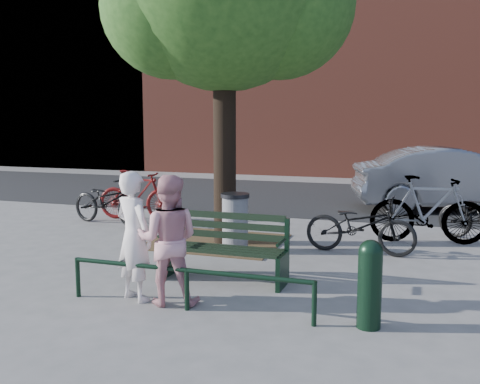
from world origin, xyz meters
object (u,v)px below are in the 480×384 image
at_px(person_right, 168,240).
at_px(bicycle_c, 360,225).
at_px(park_bench, 225,246).
at_px(parked_car, 453,179).
at_px(person_left, 134,236).
at_px(litter_bin, 235,222).
at_px(bollard, 370,281).

height_order(person_right, bicycle_c, person_right).
xyz_separation_m(park_bench, person_right, (-0.31, -1.13, 0.31)).
height_order(bicycle_c, parked_car, parked_car).
height_order(person_left, bicycle_c, person_left).
bearing_deg(bicycle_c, litter_bin, 108.42).
bearing_deg(park_bench, person_right, -105.13).
height_order(park_bench, person_right, person_right).
bearing_deg(person_right, bollard, 164.77).
relative_size(park_bench, person_right, 1.11).
relative_size(person_left, bollard, 1.66).
xyz_separation_m(bollard, litter_bin, (-2.48, 2.72, -0.01)).
bearing_deg(litter_bin, bollard, -47.68).
relative_size(litter_bin, bicycle_c, 0.54).
bearing_deg(person_left, parked_car, -93.24).
relative_size(park_bench, person_left, 1.09).
relative_size(person_left, bicycle_c, 0.88).
bearing_deg(bollard, person_left, 179.96).
height_order(park_bench, person_left, person_left).
distance_m(park_bench, bollard, 2.35).
relative_size(park_bench, bicycle_c, 0.95).
height_order(park_bench, bicycle_c, park_bench).
bearing_deg(bicycle_c, person_left, 147.63).
bearing_deg(parked_car, person_right, 141.50).
distance_m(park_bench, parked_car, 7.92).
bearing_deg(person_left, litter_bin, -74.82).
xyz_separation_m(person_left, person_right, (0.47, 0.00, -0.01)).
height_order(person_left, parked_car, person_left).
height_order(person_left, bollard, person_left).
bearing_deg(bicycle_c, person_right, 153.35).
xyz_separation_m(park_bench, litter_bin, (-0.42, 1.59, 0.02)).
distance_m(bollard, bicycle_c, 3.28).
bearing_deg(bollard, litter_bin, 132.32).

